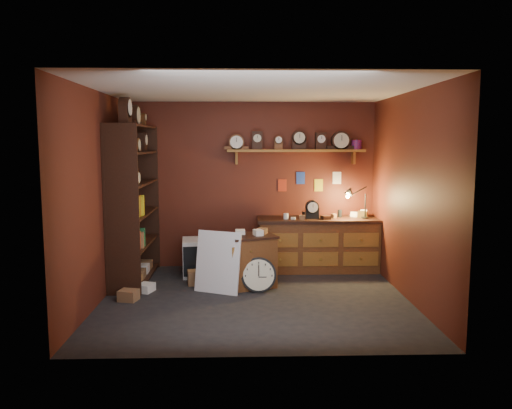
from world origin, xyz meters
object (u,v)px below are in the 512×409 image
object	(u,v)px
big_round_clock	(259,275)
workbench	(318,241)
low_cabinet	(251,258)
shelving_unit	(132,197)

from	to	relation	value
big_round_clock	workbench	bearing A→B (deg)	49.46
low_cabinet	big_round_clock	size ratio (longest dim) A/B	1.72
workbench	low_cabinet	bearing A→B (deg)	-141.26
workbench	low_cabinet	xyz separation A→B (m)	(-1.10, -0.88, -0.07)
workbench	shelving_unit	bearing A→B (deg)	-170.13
shelving_unit	big_round_clock	xyz separation A→B (m)	(1.85, -0.67, -1.02)
shelving_unit	workbench	xyz separation A→B (m)	(2.84, 0.49, -0.78)
low_cabinet	big_round_clock	distance (m)	0.34
shelving_unit	workbench	bearing A→B (deg)	9.87
workbench	low_cabinet	distance (m)	1.41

